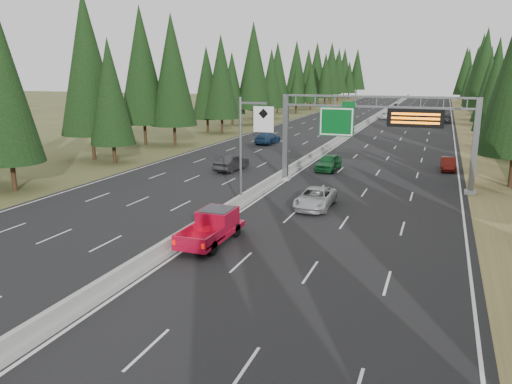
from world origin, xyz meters
The scene contains 19 objects.
road centered at (0.00, 80.00, 0.04)m, with size 32.00×260.00×0.08m, color black.
shoulder_right centered at (17.80, 80.00, 0.03)m, with size 3.60×260.00×0.06m, color olive.
shoulder_left centered at (-17.80, 80.00, 0.03)m, with size 3.60×260.00×0.06m, color #3C4520.
median_barrier centered at (0.00, 80.00, 0.41)m, with size 0.70×260.00×0.85m.
sign_gantry centered at (8.92, 34.88, 5.27)m, with size 16.75×0.98×7.80m.
hov_sign_pole centered at (0.58, 24.97, 4.72)m, with size 2.80×0.50×8.00m.
tree_row_right centered at (21.99, 82.90, 9.14)m, with size 12.17×243.92×18.62m.
tree_row_left centered at (-21.89, 83.96, 9.53)m, with size 12.14×245.24×18.85m.
silver_minivan centered at (5.29, 26.50, 0.80)m, with size 2.39×5.17×1.44m, color #AAAAAF.
red_pickup centered at (1.50, 17.15, 1.10)m, with size 2.03×5.67×1.85m.
car_ahead_green centered at (3.11, 40.95, 0.90)m, with size 1.93×4.80×1.63m, color #135426.
car_ahead_dkred centered at (14.50, 45.00, 0.74)m, with size 1.40×4.01×1.32m, color #54110C.
car_ahead_dkgrey centered at (14.04, 96.29, 0.89)m, with size 2.27×5.58×1.62m, color black.
car_ahead_white centered at (2.41, 100.65, 0.79)m, with size 2.35×5.09×1.42m, color silver.
car_ahead_far centered at (1.50, 134.14, 0.77)m, with size 1.63×4.05×1.38m, color black.
car_onc_near centered at (-6.04, 37.42, 0.86)m, with size 1.66×4.75×1.57m, color #232326.
car_onc_blue centered at (-8.97, 56.90, 0.88)m, with size 2.23×5.49×1.59m, color navy.
car_onc_white centered at (-6.32, 89.34, 0.89)m, with size 1.91×4.75×1.62m, color #B3B3B3.
car_onc_far centered at (-10.26, 112.74, 0.74)m, with size 2.18×4.72×1.31m, color black.
Camera 1 is at (13.57, -8.28, 9.83)m, focal length 35.00 mm.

